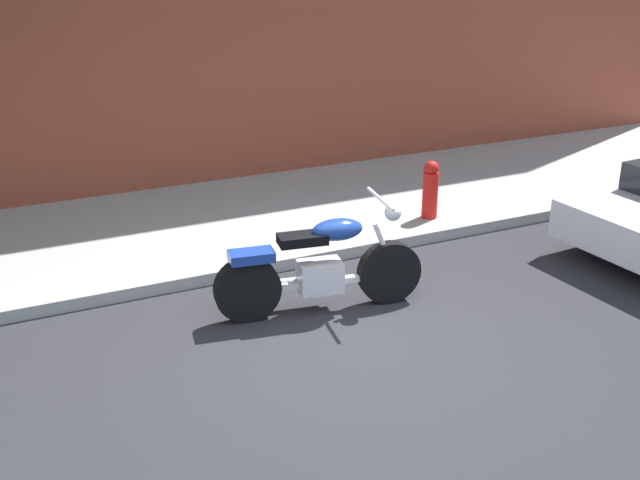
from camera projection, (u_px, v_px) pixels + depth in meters
name	position (u px, v px, depth m)	size (l,w,h in m)	color
ground_plane	(347.00, 341.00, 7.39)	(60.00, 60.00, 0.00)	#28282D
sidewalk	(229.00, 222.00, 10.19)	(18.64, 3.23, 0.14)	#9A9A9A
motorcycle	(320.00, 269.00, 7.81)	(2.16, 0.75, 1.17)	black
fire_hydrant	(430.00, 194.00, 10.04)	(0.20, 0.20, 0.91)	red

